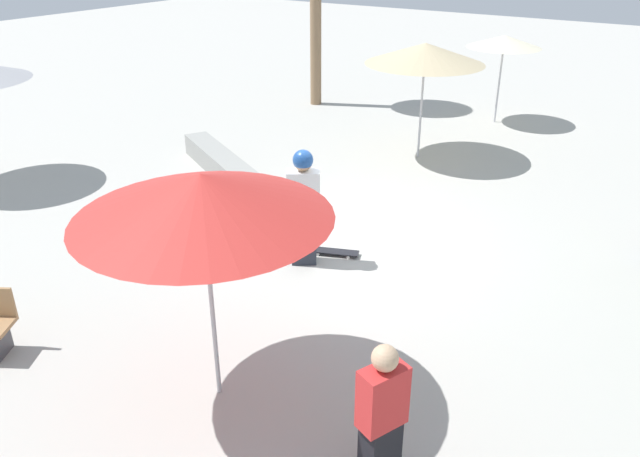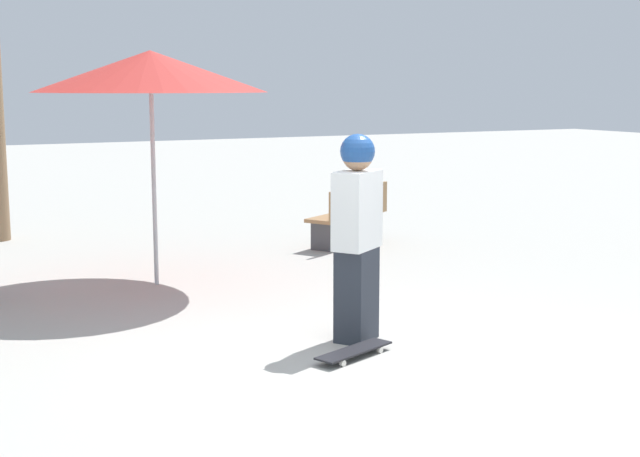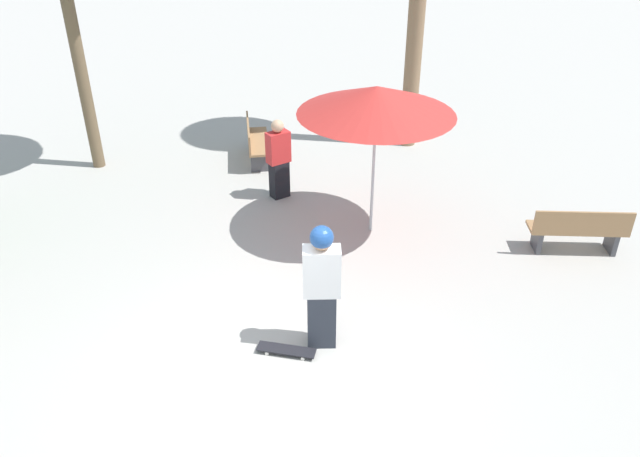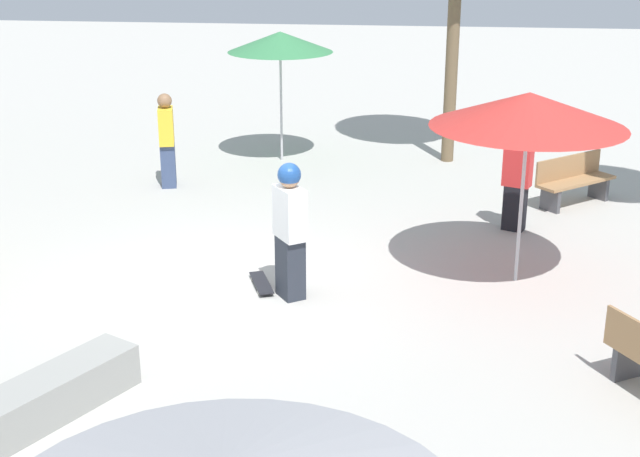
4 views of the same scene
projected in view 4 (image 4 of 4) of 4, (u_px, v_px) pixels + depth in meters
ground_plane at (226, 287)px, 12.26m from camera, size 60.00×60.00×0.00m
skater_main at (290, 226)px, 11.61m from camera, size 0.50×0.56×1.85m
skateboard at (261, 283)px, 12.24m from camera, size 0.47×0.82×0.07m
concrete_ledge at (3, 421)px, 8.61m from camera, size 1.95×3.02×0.46m
bench_far at (574, 181)px, 15.59m from camera, size 1.50×1.37×0.85m
shade_umbrella_green at (280, 42)px, 17.70m from camera, size 2.12×2.12×2.63m
shade_umbrella_red at (529, 110)px, 11.67m from camera, size 2.61×2.61×2.65m
bystander_watching at (517, 182)px, 14.20m from camera, size 0.49×0.39×1.60m
bystander_far at (167, 141)px, 16.45m from camera, size 0.38×0.53×1.75m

